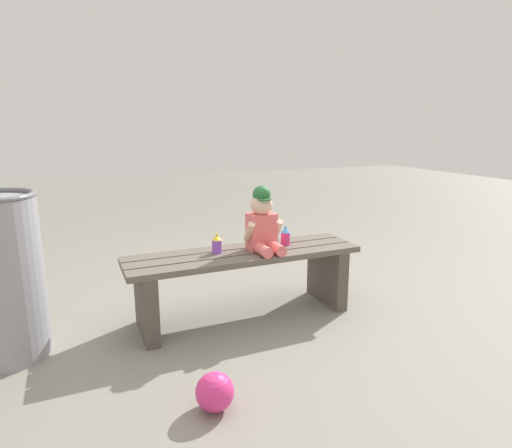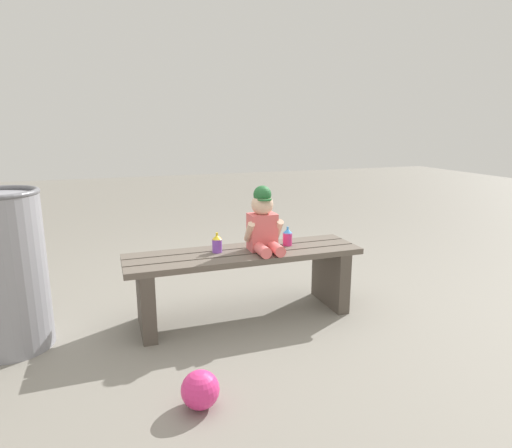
{
  "view_description": "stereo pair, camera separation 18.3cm",
  "coord_description": "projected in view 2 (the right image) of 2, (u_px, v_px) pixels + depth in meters",
  "views": [
    {
      "loc": [
        -0.96,
        -2.38,
        1.2
      ],
      "look_at": [
        0.06,
        -0.05,
        0.61
      ],
      "focal_mm": 30.35,
      "sensor_mm": 36.0,
      "label": 1
    },
    {
      "loc": [
        -0.79,
        -2.45,
        1.2
      ],
      "look_at": [
        0.06,
        -0.05,
        0.61
      ],
      "focal_mm": 30.35,
      "sensor_mm": 36.0,
      "label": 2
    }
  ],
  "objects": [
    {
      "name": "trash_bin",
      "position": [
        5.0,
        271.0,
        2.3
      ],
      "size": [
        0.42,
        0.42,
        0.87
      ],
      "color": "gray",
      "rests_on": "ground_plane"
    },
    {
      "name": "child_figure",
      "position": [
        263.0,
        223.0,
        2.66
      ],
      "size": [
        0.23,
        0.27,
        0.4
      ],
      "color": "#E56666",
      "rests_on": "park_bench"
    },
    {
      "name": "ground_plane",
      "position": [
        245.0,
        316.0,
        2.78
      ],
      "size": [
        16.0,
        16.0,
        0.0
      ],
      "primitive_type": "plane",
      "color": "gray"
    },
    {
      "name": "sippy_cup_left",
      "position": [
        217.0,
        243.0,
        2.65
      ],
      "size": [
        0.06,
        0.06,
        0.12
      ],
      "color": "#8C4CCC",
      "rests_on": "park_bench"
    },
    {
      "name": "toy_ball",
      "position": [
        200.0,
        390.0,
        1.86
      ],
      "size": [
        0.17,
        0.17,
        0.17
      ],
      "primitive_type": "sphere",
      "color": "#E5337F",
      "rests_on": "ground_plane"
    },
    {
      "name": "sippy_cup_right",
      "position": [
        287.0,
        237.0,
        2.8
      ],
      "size": [
        0.06,
        0.06,
        0.12
      ],
      "color": "#E5337F",
      "rests_on": "park_bench"
    },
    {
      "name": "park_bench",
      "position": [
        245.0,
        273.0,
        2.71
      ],
      "size": [
        1.46,
        0.39,
        0.43
      ],
      "color": "#60564C",
      "rests_on": "ground_plane"
    }
  ]
}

